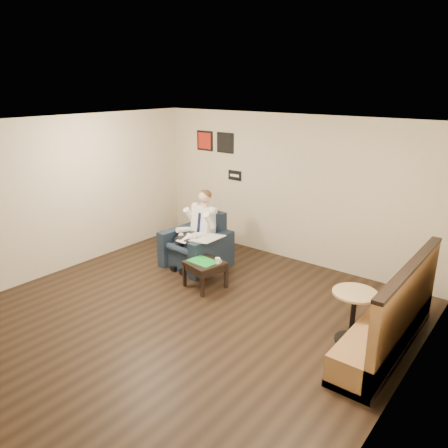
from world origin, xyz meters
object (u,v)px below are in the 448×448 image
Objects in this scene: smartphone at (215,260)px; cafe_table at (353,317)px; green_folder at (203,261)px; coffee_mug at (218,261)px; banquette at (388,306)px; seated_man at (191,233)px; armchair at (196,241)px; side_table at (205,274)px.

smartphone is 2.53m from cafe_table.
green_folder is 4.74× the size of coffee_mug.
banquette is (3.04, 0.08, 0.15)m from green_folder.
smartphone is (0.12, 0.16, -0.00)m from green_folder.
banquette reaches higher than green_folder.
green_folder is at bearing -178.40° from banquette.
coffee_mug is 2.41m from cafe_table.
seated_man is 1.04m from coffee_mug.
cafe_table is (2.40, -0.12, -0.15)m from coffee_mug.
cafe_table is at bearing -4.39° from seated_man.
seated_man reaches higher than armchair.
armchair is 2.23× the size of green_folder.
cafe_table is at bearing -2.85° from coffee_mug.
banquette is at bearing -0.19° from coffee_mug.
cafe_table is (2.61, -0.04, 0.13)m from side_table.
seated_man is 2.96× the size of green_folder.
armchair is at bearing 140.82° from side_table.
coffee_mug is (0.95, -0.39, -0.17)m from seated_man.
armchair is 1.08m from coffee_mug.
armchair is 0.99m from side_table.
green_folder is at bearing 179.45° from cafe_table.
seated_man reaches higher than side_table.
banquette is at bearing 1.60° from green_folder.
seated_man reaches higher than cafe_table.
side_table is 5.79× the size of coffee_mug.
smartphone is at bearing -24.49° from armchair.
seated_man is 1.88× the size of cafe_table.
seated_man is 0.92m from smartphone.
smartphone is (0.83, -0.32, -0.22)m from seated_man.
side_table is 3.03m from banquette.
green_folder reaches higher than side_table.
armchair reaches higher than coffee_mug.
cafe_table reaches higher than side_table.
armchair is at bearing 169.19° from cafe_table.
banquette reaches higher than armchair.
armchair is 0.94m from smartphone.
seated_man is at bearing 147.80° from side_table.
coffee_mug is (0.21, 0.08, 0.28)m from side_table.
seated_man reaches higher than banquette.
side_table is 0.36m from coffee_mug.
banquette is at bearing 1.36° from side_table.
side_table is 0.23× the size of banquette.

